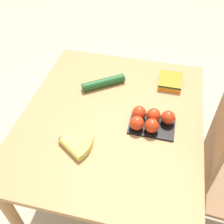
# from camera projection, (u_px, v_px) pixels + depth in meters

# --- Properties ---
(ground_plane) EXTENTS (12.00, 12.00, 0.00)m
(ground_plane) POSITION_uv_depth(u_px,v_px,m) (112.00, 185.00, 1.95)
(ground_plane) COLOR #B7A88E
(dining_table) EXTENTS (1.14, 0.97, 0.74)m
(dining_table) POSITION_uv_depth(u_px,v_px,m) (112.00, 128.00, 1.50)
(dining_table) COLOR #B27F4C
(dining_table) RESTS_ON ground_plane
(chair) EXTENTS (0.45, 0.43, 0.97)m
(chair) POSITION_uv_depth(u_px,v_px,m) (224.00, 178.00, 1.43)
(chair) COLOR #8E6642
(chair) RESTS_ON ground_plane
(banana_bunch) EXTENTS (0.17, 0.17, 0.04)m
(banana_bunch) POSITION_uv_depth(u_px,v_px,m) (75.00, 143.00, 1.27)
(banana_bunch) COLOR brown
(banana_bunch) RESTS_ON dining_table
(tomato_pack) EXTENTS (0.16, 0.24, 0.08)m
(tomato_pack) POSITION_uv_depth(u_px,v_px,m) (150.00, 120.00, 1.35)
(tomato_pack) COLOR black
(tomato_pack) RESTS_ON dining_table
(carrot_bag) EXTENTS (0.16, 0.14, 0.04)m
(carrot_bag) POSITION_uv_depth(u_px,v_px,m) (170.00, 81.00, 1.60)
(carrot_bag) COLOR orange
(carrot_bag) RESTS_ON dining_table
(cucumber_near) EXTENTS (0.20, 0.25, 0.05)m
(cucumber_near) POSITION_uv_depth(u_px,v_px,m) (104.00, 83.00, 1.58)
(cucumber_near) COLOR #1E5123
(cucumber_near) RESTS_ON dining_table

